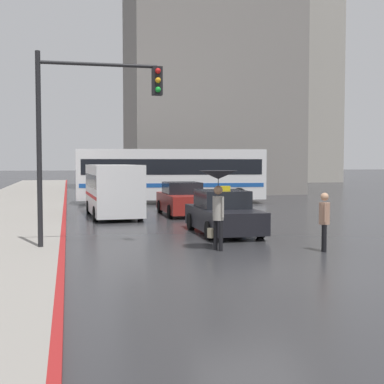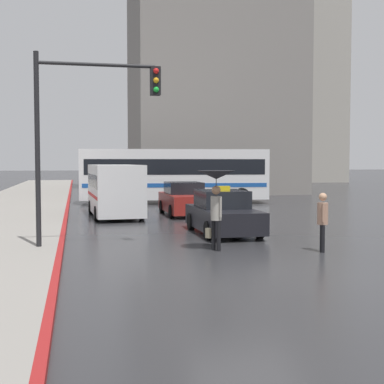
{
  "view_description": "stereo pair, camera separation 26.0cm",
  "coord_description": "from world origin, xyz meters",
  "px_view_note": "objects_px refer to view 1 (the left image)",
  "views": [
    {
      "loc": [
        -3.96,
        -11.17,
        2.47
      ],
      "look_at": [
        0.38,
        7.46,
        1.4
      ],
      "focal_mm": 50.0,
      "sensor_mm": 36.0,
      "label": 1
    },
    {
      "loc": [
        -3.7,
        -11.22,
        2.47
      ],
      "look_at": [
        0.38,
        7.46,
        1.4
      ],
      "focal_mm": 50.0,
      "sensor_mm": 36.0,
      "label": 2
    }
  ],
  "objects_px": {
    "sedan_red": "(183,200)",
    "pedestrian_with_umbrella": "(218,186)",
    "taxi": "(223,214)",
    "pedestrian_man": "(324,217)",
    "traffic_light": "(90,114)",
    "ambulance_van": "(113,188)",
    "city_bus": "(171,173)"
  },
  "relations": [
    {
      "from": "sedan_red",
      "to": "pedestrian_with_umbrella",
      "type": "bearing_deg",
      "value": 83.44
    },
    {
      "from": "taxi",
      "to": "sedan_red",
      "type": "xyz_separation_m",
      "value": [
        0.02,
        6.76,
        0.02
      ]
    },
    {
      "from": "sedan_red",
      "to": "pedestrian_man",
      "type": "height_order",
      "value": "pedestrian_man"
    },
    {
      "from": "taxi",
      "to": "traffic_light",
      "type": "bearing_deg",
      "value": 29.05
    },
    {
      "from": "ambulance_van",
      "to": "pedestrian_with_umbrella",
      "type": "relative_size",
      "value": 2.53
    },
    {
      "from": "taxi",
      "to": "sedan_red",
      "type": "bearing_deg",
      "value": -90.13
    },
    {
      "from": "ambulance_van",
      "to": "city_bus",
      "type": "distance_m",
      "value": 8.32
    },
    {
      "from": "pedestrian_man",
      "to": "city_bus",
      "type": "bearing_deg",
      "value": -155.87
    },
    {
      "from": "taxi",
      "to": "pedestrian_man",
      "type": "distance_m",
      "value": 4.54
    },
    {
      "from": "taxi",
      "to": "sedan_red",
      "type": "distance_m",
      "value": 6.76
    },
    {
      "from": "sedan_red",
      "to": "city_bus",
      "type": "bearing_deg",
      "value": -96.67
    },
    {
      "from": "taxi",
      "to": "pedestrian_with_umbrella",
      "type": "relative_size",
      "value": 1.89
    },
    {
      "from": "sedan_red",
      "to": "city_bus",
      "type": "height_order",
      "value": "city_bus"
    },
    {
      "from": "pedestrian_with_umbrella",
      "to": "taxi",
      "type": "bearing_deg",
      "value": -43.52
    },
    {
      "from": "ambulance_van",
      "to": "traffic_light",
      "type": "relative_size",
      "value": 1.04
    },
    {
      "from": "pedestrian_man",
      "to": "taxi",
      "type": "bearing_deg",
      "value": -136.97
    },
    {
      "from": "taxi",
      "to": "pedestrian_with_umbrella",
      "type": "height_order",
      "value": "pedestrian_with_umbrella"
    },
    {
      "from": "taxi",
      "to": "city_bus",
      "type": "xyz_separation_m",
      "value": [
        0.85,
        13.85,
        1.11
      ]
    },
    {
      "from": "sedan_red",
      "to": "pedestrian_with_umbrella",
      "type": "height_order",
      "value": "pedestrian_with_umbrella"
    },
    {
      "from": "ambulance_van",
      "to": "pedestrian_man",
      "type": "height_order",
      "value": "ambulance_van"
    },
    {
      "from": "sedan_red",
      "to": "ambulance_van",
      "type": "bearing_deg",
      "value": 2.5
    },
    {
      "from": "pedestrian_with_umbrella",
      "to": "pedestrian_man",
      "type": "xyz_separation_m",
      "value": [
        2.81,
        -0.82,
        -0.86
      ]
    },
    {
      "from": "ambulance_van",
      "to": "pedestrian_man",
      "type": "relative_size",
      "value": 3.48
    },
    {
      "from": "ambulance_van",
      "to": "city_bus",
      "type": "bearing_deg",
      "value": -121.99
    },
    {
      "from": "city_bus",
      "to": "pedestrian_man",
      "type": "distance_m",
      "value": 18.11
    },
    {
      "from": "city_bus",
      "to": "pedestrian_man",
      "type": "height_order",
      "value": "city_bus"
    },
    {
      "from": "sedan_red",
      "to": "city_bus",
      "type": "relative_size",
      "value": 0.39
    },
    {
      "from": "traffic_light",
      "to": "pedestrian_with_umbrella",
      "type": "bearing_deg",
      "value": -13.83
    },
    {
      "from": "pedestrian_man",
      "to": "traffic_light",
      "type": "bearing_deg",
      "value": -83.39
    },
    {
      "from": "city_bus",
      "to": "traffic_light",
      "type": "relative_size",
      "value": 2.06
    },
    {
      "from": "sedan_red",
      "to": "pedestrian_man",
      "type": "distance_m",
      "value": 11.1
    },
    {
      "from": "sedan_red",
      "to": "pedestrian_with_umbrella",
      "type": "distance_m",
      "value": 10.28
    }
  ]
}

